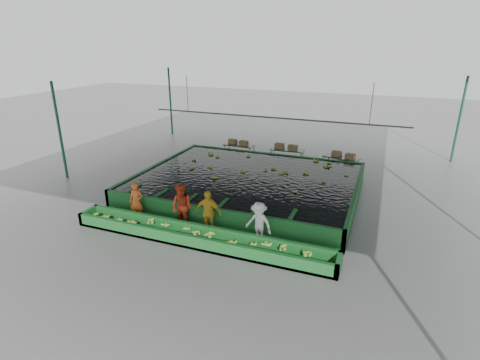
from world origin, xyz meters
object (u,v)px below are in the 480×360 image
at_px(worker_a, 136,202).
at_px(box_stack_right, 343,157).
at_px(box_stack_mid, 286,149).
at_px(flotation_tank, 248,184).
at_px(sorting_trough, 198,237).
at_px(packing_table_right, 341,165).
at_px(worker_d, 259,223).
at_px(packing_table_left, 239,151).
at_px(worker_b, 182,207).
at_px(worker_c, 208,212).
at_px(packing_table_mid, 287,156).
at_px(box_stack_left, 238,144).

bearing_deg(worker_a, box_stack_right, 40.89).
relative_size(box_stack_mid, box_stack_right, 1.05).
xyz_separation_m(flotation_tank, sorting_trough, (0.00, -5.10, -0.20)).
height_order(worker_a, packing_table_right, worker_a).
height_order(worker_d, packing_table_right, worker_d).
bearing_deg(flotation_tank, packing_table_left, 115.70).
bearing_deg(sorting_trough, flotation_tank, 90.00).
relative_size(worker_d, packing_table_right, 0.83).
bearing_deg(packing_table_left, worker_d, -64.61).
relative_size(sorting_trough, box_stack_right, 7.87).
bearing_deg(worker_b, worker_a, -172.86).
relative_size(flotation_tank, worker_c, 5.78).
relative_size(packing_table_mid, box_stack_left, 1.53).
distance_m(packing_table_right, box_stack_right, 0.45).
relative_size(flotation_tank, sorting_trough, 1.00).
height_order(flotation_tank, packing_table_right, flotation_tank).
distance_m(worker_d, box_stack_mid, 9.52).
bearing_deg(box_stack_right, packing_table_mid, 172.36).
height_order(worker_c, worker_d, worker_c).
bearing_deg(worker_b, packing_table_mid, 87.14).
distance_m(worker_c, box_stack_mid, 9.41).
bearing_deg(worker_c, packing_table_left, 101.39).
distance_m(worker_d, box_stack_right, 9.14).
relative_size(packing_table_left, box_stack_left, 1.48).
relative_size(flotation_tank, box_stack_mid, 7.50).
distance_m(packing_table_mid, box_stack_left, 3.14).
xyz_separation_m(worker_a, worker_c, (3.19, 0.00, 0.08)).
bearing_deg(packing_table_right, sorting_trough, -110.75).
bearing_deg(worker_c, box_stack_right, 63.63).
height_order(worker_c, packing_table_right, worker_c).
height_order(sorting_trough, box_stack_left, box_stack_left).
relative_size(worker_c, box_stack_left, 1.36).
relative_size(flotation_tank, packing_table_right, 5.23).
height_order(flotation_tank, worker_a, worker_a).
bearing_deg(box_stack_left, worker_a, -93.83).
bearing_deg(box_stack_left, packing_table_left, -24.20).
relative_size(worker_a, worker_c, 0.91).
bearing_deg(worker_b, sorting_trough, -29.38).
distance_m(worker_b, box_stack_right, 10.21).
xyz_separation_m(packing_table_left, box_stack_left, (-0.07, 0.03, 0.43)).
bearing_deg(worker_d, packing_table_mid, 109.96).
xyz_separation_m(sorting_trough, worker_d, (2.01, 0.80, 0.54)).
height_order(worker_a, worker_b, worker_b).
distance_m(packing_table_right, box_stack_left, 6.28).
bearing_deg(worker_a, worker_d, -11.15).
bearing_deg(worker_b, worker_c, 7.14).
xyz_separation_m(worker_c, packing_table_mid, (0.56, 9.40, -0.42)).
bearing_deg(box_stack_mid, sorting_trough, -92.80).
xyz_separation_m(worker_d, packing_table_mid, (-1.43, 9.40, -0.35)).
bearing_deg(worker_b, box_stack_left, 105.90).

